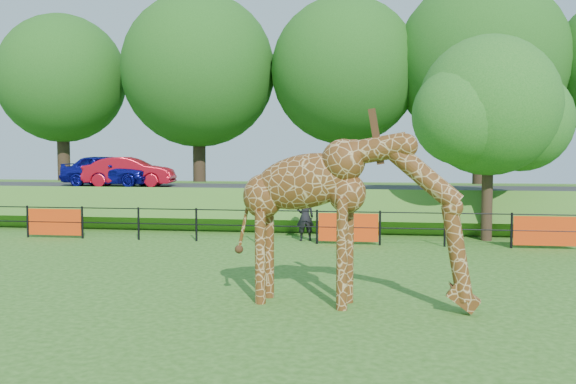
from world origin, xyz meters
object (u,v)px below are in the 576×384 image
Objects in this scene: car_blue at (108,170)px; tree_east at (492,111)px; giraffe at (353,220)px; visitor at (305,217)px; car_red at (130,172)px.

tree_east is at bearing -101.20° from car_blue.
giraffe is 8.88m from visitor.
giraffe is 0.70× the size of tree_east.
car_blue is at bearing 164.46° from tree_east.
giraffe reaches higher than car_red.
car_blue reaches higher than car_red.
visitor is at bearing -115.32° from car_blue.
car_blue is 0.60× the size of tree_east.
tree_east is (14.30, -4.22, 2.23)m from car_red.
giraffe is at bearing -136.70° from car_blue.
car_blue is at bearing 82.44° from car_red.
car_blue is 1.06× the size of car_red.
giraffe is 17.20m from car_red.
visitor is (-1.98, 8.61, -0.90)m from giraffe.
visitor is at bearing -128.45° from car_red.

